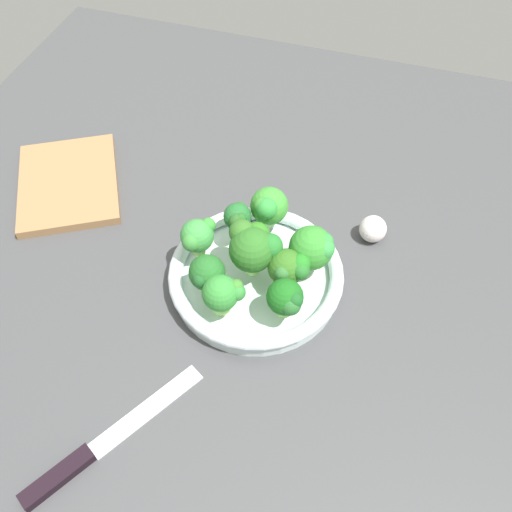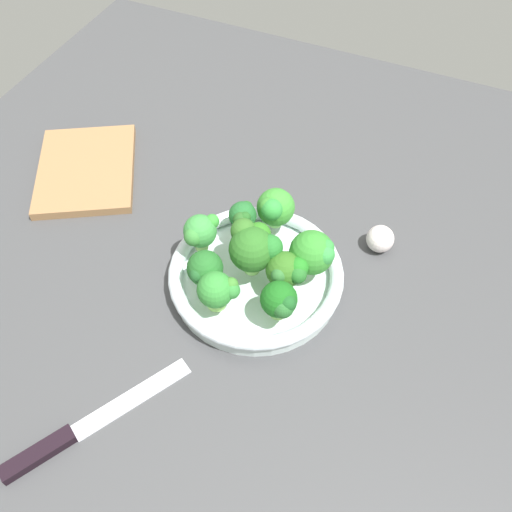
{
  "view_description": "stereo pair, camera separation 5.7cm",
  "coord_description": "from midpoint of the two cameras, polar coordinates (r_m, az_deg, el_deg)",
  "views": [
    {
      "loc": [
        51.82,
        18.38,
        72.72
      ],
      "look_at": [
        1.98,
        2.54,
        6.89
      ],
      "focal_mm": 40.34,
      "sensor_mm": 36.0,
      "label": 1
    },
    {
      "loc": [
        49.81,
        23.69,
        72.72
      ],
      "look_at": [
        1.98,
        2.54,
        6.89
      ],
      "focal_mm": 40.34,
      "sensor_mm": 36.0,
      "label": 2
    }
  ],
  "objects": [
    {
      "name": "ground_plane",
      "position": [
        0.92,
        0.81,
        -1.84
      ],
      "size": [
        130.0,
        130.0,
        2.5
      ],
      "primitive_type": "cube",
      "color": "#434346"
    },
    {
      "name": "broccoli_floret_3",
      "position": [
        0.86,
        -3.7,
        2.32
      ],
      "size": [
        5.62,
        5.08,
        6.46
      ],
      "color": "#8ABD5D",
      "rests_on": "bowl"
    },
    {
      "name": "broccoli_floret_1",
      "position": [
        0.88,
        0.52,
        3.84
      ],
      "size": [
        5.14,
        4.34,
        5.87
      ],
      "color": "#83BF55",
      "rests_on": "bowl"
    },
    {
      "name": "cutting_board",
      "position": [
        1.09,
        -15.05,
        8.21
      ],
      "size": [
        27.54,
        25.64,
        1.6
      ],
      "primitive_type": "cube",
      "rotation": [
        0.0,
        0.0,
        0.52
      ],
      "color": "#9C7147",
      "rests_on": "ground_plane"
    },
    {
      "name": "broccoli_floret_0",
      "position": [
        0.89,
        3.69,
        4.72
      ],
      "size": [
        6.73,
        5.99,
        6.88
      ],
      "color": "#90D470",
      "rests_on": "bowl"
    },
    {
      "name": "broccoli_floret_7",
      "position": [
        0.8,
        -1.66,
        -3.57
      ],
      "size": [
        5.23,
        5.81,
        6.25
      ],
      "color": "#8DCC5D",
      "rests_on": "bowl"
    },
    {
      "name": "garlic_bulb",
      "position": [
        0.95,
        13.9,
        1.59
      ],
      "size": [
        4.47,
        4.47,
        4.47
      ],
      "primitive_type": "sphere",
      "color": "silver",
      "rests_on": "ground_plane"
    },
    {
      "name": "knife",
      "position": [
        0.8,
        -15.66,
        -16.66
      ],
      "size": [
        24.17,
        15.5,
        1.5
      ],
      "color": "silver",
      "rests_on": "ground_plane"
    },
    {
      "name": "broccoli_floret_5",
      "position": [
        0.84,
        7.67,
        0.25
      ],
      "size": [
        6.63,
        6.81,
        7.3
      ],
      "color": "#83C350",
      "rests_on": "bowl"
    },
    {
      "name": "broccoli_floret_4",
      "position": [
        0.82,
        -3.12,
        -1.46
      ],
      "size": [
        5.56,
        5.3,
        6.18
      ],
      "color": "#9CC969",
      "rests_on": "bowl"
    },
    {
      "name": "broccoli_floret_2",
      "position": [
        0.79,
        4.46,
        -4.59
      ],
      "size": [
        5.32,
        5.33,
        6.14
      ],
      "color": "#8DCB5E",
      "rests_on": "bowl"
    },
    {
      "name": "bowl",
      "position": [
        0.88,
        1.85,
        -2.07
      ],
      "size": [
        26.72,
        26.72,
        3.89
      ],
      "color": "silver",
      "rests_on": "ground_plane"
    },
    {
      "name": "broccoli_floret_6",
      "position": [
        0.83,
        1.76,
        0.93
      ],
      "size": [
        7.85,
        7.93,
        8.15
      ],
      "color": "#8DC460",
      "rests_on": "bowl"
    },
    {
      "name": "broccoli_floret_8",
      "position": [
        0.82,
        5.05,
        -1.55
      ],
      "size": [
        5.66,
        6.24,
        6.1
      ],
      "color": "#91CD73",
      "rests_on": "bowl"
    }
  ]
}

